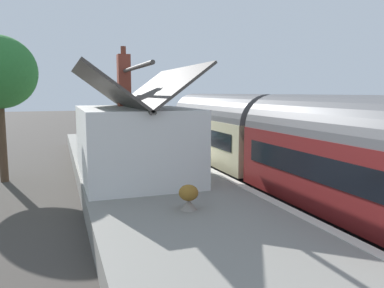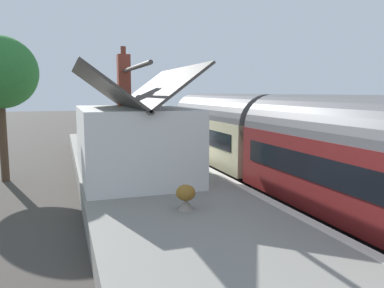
% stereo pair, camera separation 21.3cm
% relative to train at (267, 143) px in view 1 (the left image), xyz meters
% --- Properties ---
extents(ground_plane, '(160.00, 160.00, 0.00)m').
position_rel_train_xyz_m(ground_plane, '(3.51, 0.90, -2.22)').
color(ground_plane, '#423D38').
extents(platform, '(32.00, 5.96, 0.88)m').
position_rel_train_xyz_m(platform, '(3.51, 4.88, -1.78)').
color(platform, gray).
rests_on(platform, ground).
extents(platform_edge_coping, '(32.00, 0.36, 0.02)m').
position_rel_train_xyz_m(platform_edge_coping, '(3.51, 2.08, -1.33)').
color(platform_edge_coping, beige).
rests_on(platform_edge_coping, platform).
extents(rail_near, '(52.00, 0.08, 0.14)m').
position_rel_train_xyz_m(rail_near, '(3.51, -0.72, -2.15)').
color(rail_near, gray).
rests_on(rail_near, ground).
extents(rail_far, '(52.00, 0.08, 0.14)m').
position_rel_train_xyz_m(rail_far, '(3.51, 0.72, -2.15)').
color(rail_far, gray).
rests_on(rail_far, ground).
extents(train, '(19.46, 2.73, 4.32)m').
position_rel_train_xyz_m(train, '(0.00, 0.00, 0.00)').
color(train, black).
rests_on(train, ground).
extents(station_building, '(7.27, 4.52, 5.60)m').
position_rel_train_xyz_m(station_building, '(1.28, 5.62, 0.24)').
color(station_building, white).
rests_on(station_building, platform).
extents(bench_by_lamp, '(1.40, 0.45, 0.88)m').
position_rel_train_xyz_m(bench_by_lamp, '(9.70, 4.49, -0.86)').
color(bench_by_lamp, teal).
rests_on(bench_by_lamp, platform).
extents(bench_platform_end, '(1.40, 0.44, 0.88)m').
position_rel_train_xyz_m(bench_platform_end, '(6.87, 4.32, -0.86)').
color(bench_platform_end, teal).
rests_on(bench_platform_end, platform).
extents(bench_near_building, '(1.41, 0.48, 0.88)m').
position_rel_train_xyz_m(bench_near_building, '(14.40, 4.38, -0.86)').
color(bench_near_building, teal).
rests_on(bench_near_building, platform).
extents(planter_under_sign, '(0.74, 0.74, 0.95)m').
position_rel_train_xyz_m(planter_under_sign, '(9.57, 5.22, -0.85)').
color(planter_under_sign, '#9E5138').
rests_on(planter_under_sign, platform).
extents(planter_edge_near, '(0.50, 0.50, 0.80)m').
position_rel_train_xyz_m(planter_edge_near, '(12.03, 3.57, -0.93)').
color(planter_edge_near, gray).
rests_on(planter_edge_near, platform).
extents(planter_by_door, '(0.58, 0.58, 0.91)m').
position_rel_train_xyz_m(planter_by_door, '(10.96, 5.35, -0.84)').
color(planter_by_door, gray).
rests_on(planter_by_door, platform).
extents(planter_bench_right, '(0.59, 0.59, 0.77)m').
position_rel_train_xyz_m(planter_bench_right, '(-3.99, 4.97, -0.94)').
color(planter_bench_right, gray).
rests_on(planter_bench_right, platform).
extents(lamp_post_platform, '(0.32, 0.50, 3.27)m').
position_rel_train_xyz_m(lamp_post_platform, '(11.71, 2.87, 0.98)').
color(lamp_post_platform, black).
rests_on(lamp_post_platform, platform).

